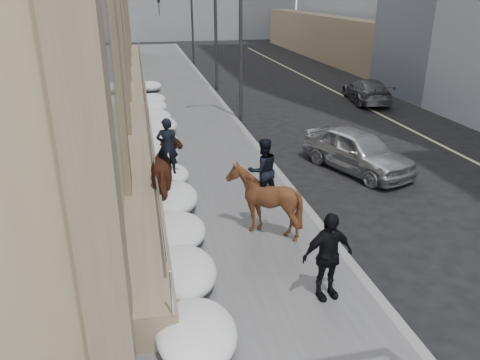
% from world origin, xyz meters
% --- Properties ---
extents(ground, '(140.00, 140.00, 0.00)m').
position_xyz_m(ground, '(0.00, 0.00, 0.00)').
color(ground, black).
rests_on(ground, ground).
extents(sidewalk, '(5.00, 80.00, 0.12)m').
position_xyz_m(sidewalk, '(0.00, 10.00, 0.06)').
color(sidewalk, '#49494B').
rests_on(sidewalk, ground).
extents(curb, '(0.24, 80.00, 0.12)m').
position_xyz_m(curb, '(2.62, 10.00, 0.06)').
color(curb, slate).
rests_on(curb, ground).
extents(lane_line, '(0.15, 70.00, 0.01)m').
position_xyz_m(lane_line, '(10.50, 10.00, 0.01)').
color(lane_line, '#BFB78C').
rests_on(lane_line, ground).
extents(streetlight_mid, '(1.71, 0.24, 8.00)m').
position_xyz_m(streetlight_mid, '(2.74, 14.00, 4.58)').
color(streetlight_mid, '#2D2D30').
rests_on(streetlight_mid, ground).
extents(streetlight_far, '(1.71, 0.24, 8.00)m').
position_xyz_m(streetlight_far, '(2.74, 34.00, 4.58)').
color(streetlight_far, '#2D2D30').
rests_on(streetlight_far, ground).
extents(traffic_signal, '(4.10, 0.22, 6.00)m').
position_xyz_m(traffic_signal, '(2.07, 22.00, 4.00)').
color(traffic_signal, '#2D2D30').
rests_on(traffic_signal, ground).
extents(snow_bank, '(1.70, 18.10, 0.76)m').
position_xyz_m(snow_bank, '(-1.42, 8.11, 0.47)').
color(snow_bank, white).
rests_on(snow_bank, sidewalk).
extents(mounted_horse_left, '(1.10, 2.36, 2.66)m').
position_xyz_m(mounted_horse_left, '(-1.39, 4.42, 1.18)').
color(mounted_horse_left, '#421F13').
rests_on(mounted_horse_left, sidewalk).
extents(mounted_horse_right, '(1.82, 1.97, 2.61)m').
position_xyz_m(mounted_horse_right, '(0.92, 2.03, 1.20)').
color(mounted_horse_right, '#3F2212').
rests_on(mounted_horse_right, sidewalk).
extents(pedestrian, '(1.21, 0.64, 1.97)m').
position_xyz_m(pedestrian, '(1.49, -1.05, 1.10)').
color(pedestrian, black).
rests_on(pedestrian, sidewalk).
extents(car_silver, '(3.30, 4.90, 1.55)m').
position_xyz_m(car_silver, '(5.57, 6.11, 0.77)').
color(car_silver, '#B5B9BD').
rests_on(car_silver, ground).
extents(car_grey, '(2.66, 4.99, 1.38)m').
position_xyz_m(car_grey, '(11.06, 16.48, 0.69)').
color(car_grey, '#525459').
rests_on(car_grey, ground).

